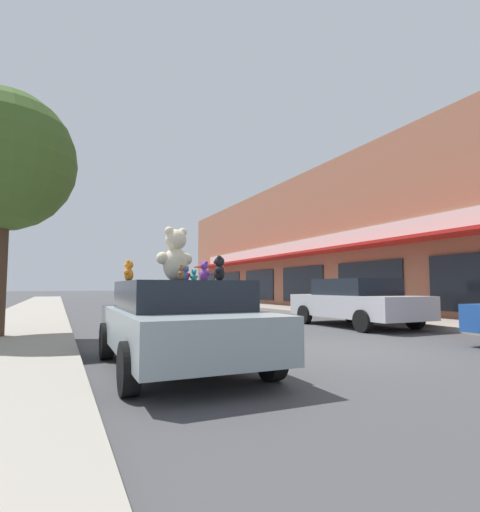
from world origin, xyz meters
name	(u,v)px	position (x,y,z in m)	size (l,w,h in m)	color
ground_plane	(339,350)	(0.00, 0.00, 0.00)	(260.00, 260.00, 0.00)	#424244
storefront_row	(380,245)	(13.40, 12.66, 3.91)	(13.17, 37.23, 7.82)	#9E6047
plush_art_car	(179,321)	(-3.44, -0.47, 0.73)	(2.10, 4.15, 1.34)	#8C999E
teddy_bear_giant	(175,255)	(-3.51, -0.49, 1.75)	(0.64, 0.43, 0.84)	beige
teddy_bear_orange	(129,271)	(-4.12, 0.11, 1.51)	(0.21, 0.26, 0.35)	orange
teddy_bear_brown	(181,272)	(-3.65, -1.33, 1.45)	(0.14, 0.16, 0.22)	olive
teddy_bear_teal	(194,276)	(-2.96, 0.25, 1.45)	(0.17, 0.11, 0.22)	teal
teddy_bear_blue	(185,274)	(-3.44, -0.78, 1.45)	(0.14, 0.16, 0.22)	blue
teddy_bear_purple	(204,272)	(-2.89, -0.09, 1.52)	(0.20, 0.27, 0.36)	purple
teddy_bear_black	(219,269)	(-2.99, -1.05, 1.53)	(0.22, 0.28, 0.38)	black
teddy_bear_red	(186,274)	(-3.23, -0.15, 1.47)	(0.15, 0.20, 0.26)	red
parked_car_far_center	(356,302)	(3.53, 3.58, 0.79)	(2.19, 4.59, 1.51)	#B7B7BC
street_tree	(1,162)	(-6.45, 4.01, 4.17)	(3.31, 3.31, 5.71)	#473323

